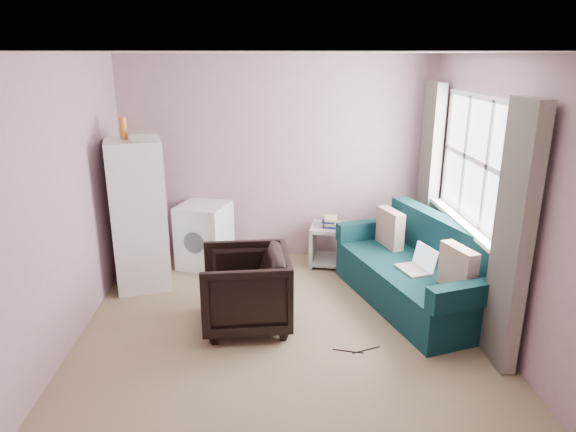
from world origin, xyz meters
name	(u,v)px	position (x,y,z in m)	size (l,w,h in m)	color
room	(288,209)	(0.02, 0.01, 1.25)	(3.84, 4.24, 2.54)	#8D785C
armchair	(245,285)	(-0.37, 0.31, 0.41)	(0.80, 0.75, 0.83)	black
fridge	(139,214)	(-1.54, 1.27, 0.83)	(0.69, 0.69, 1.87)	silver
washing_machine	(204,234)	(-0.91, 1.79, 0.41)	(0.70, 0.70, 0.78)	silver
side_table	(329,242)	(0.61, 1.76, 0.29)	(0.54, 0.54, 0.62)	#9EA09C
sofa	(419,274)	(1.41, 0.71, 0.32)	(1.42, 2.13, 0.88)	#0C3339
window_dressing	(463,200)	(1.78, 0.70, 1.11)	(0.17, 2.62, 2.18)	white
floor_cables	(357,350)	(0.62, -0.20, 0.01)	(0.43, 0.11, 0.01)	black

